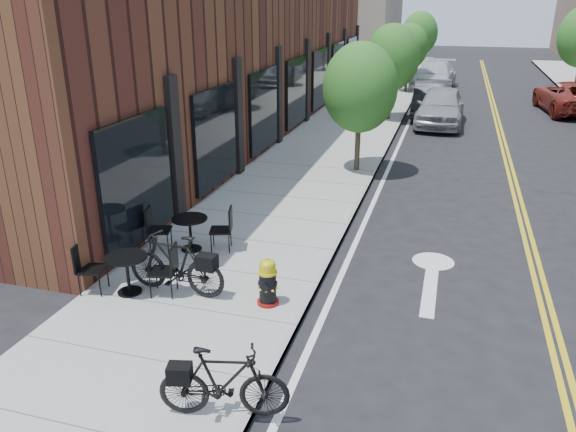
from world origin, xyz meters
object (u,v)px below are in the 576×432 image
(bistro_set_b, at_px, (127,269))
(bistro_set_c, at_px, (190,229))
(parked_car_a, at_px, (441,106))
(parked_car_far, at_px, (570,97))
(fire_hydrant, at_px, (268,282))
(bicycle_left, at_px, (176,264))
(parked_car_b, at_px, (432,98))
(bicycle_right, at_px, (224,383))
(parked_car_c, at_px, (434,76))

(bistro_set_b, distance_m, bistro_set_c, 2.02)
(parked_car_a, relative_size, parked_car_far, 0.89)
(fire_hydrant, bearing_deg, bicycle_left, 175.63)
(parked_car_b, bearing_deg, bicycle_left, -101.40)
(bicycle_right, xyz_separation_m, bistro_set_b, (-2.87, 2.47, -0.03))
(parked_car_b, height_order, parked_car_c, parked_car_c)
(bicycle_right, relative_size, bistro_set_c, 0.94)
(bistro_set_b, relative_size, bistro_set_c, 1.01)
(bistro_set_b, bearing_deg, bistro_set_c, 70.20)
(fire_hydrant, bearing_deg, parked_car_c, 79.61)
(bicycle_right, relative_size, parked_car_c, 0.30)
(bistro_set_b, xyz_separation_m, parked_car_c, (3.98, 26.81, 0.20))
(parked_car_a, bearing_deg, fire_hydrant, -96.20)
(bistro_set_b, relative_size, parked_car_c, 0.32)
(bicycle_left, xyz_separation_m, bistro_set_b, (-0.83, -0.25, -0.10))
(bicycle_left, height_order, bicycle_right, bicycle_left)
(parked_car_a, xyz_separation_m, parked_car_c, (-0.76, 10.09, -0.00))
(bistro_set_c, distance_m, parked_car_b, 17.31)
(fire_hydrant, distance_m, bistro_set_c, 2.80)
(parked_car_a, xyz_separation_m, parked_car_b, (-0.44, 2.12, -0.02))
(parked_car_far, bearing_deg, bistro_set_b, 56.83)
(bicycle_right, height_order, parked_car_far, parked_car_far)
(parked_car_b, bearing_deg, bistro_set_b, -103.68)
(parked_car_c, bearing_deg, parked_car_a, -81.01)
(fire_hydrant, height_order, parked_car_far, parked_car_far)
(parked_car_c, xyz_separation_m, parked_car_far, (6.47, -5.53, -0.06))
(bistro_set_c, relative_size, parked_car_c, 0.32)
(parked_car_b, bearing_deg, parked_car_c, 91.46)
(bistro_set_b, xyz_separation_m, parked_car_b, (4.30, 18.83, 0.18))
(fire_hydrant, bearing_deg, parked_car_far, 62.03)
(fire_hydrant, distance_m, bicycle_left, 1.69)
(parked_car_far, bearing_deg, parked_car_b, 14.68)
(fire_hydrant, xyz_separation_m, parked_car_a, (2.23, 16.38, 0.26))
(bistro_set_c, bearing_deg, bicycle_left, -88.28)
(bicycle_right, height_order, parked_car_b, parked_car_b)
(fire_hydrant, height_order, bicycle_left, bicycle_left)
(bicycle_left, bearing_deg, parked_car_far, 158.67)
(fire_hydrant, height_order, bistro_set_c, bistro_set_c)
(parked_car_c, bearing_deg, bistro_set_b, -93.78)
(bistro_set_c, xyz_separation_m, parked_car_far, (10.19, 19.28, 0.14))
(parked_car_a, bearing_deg, parked_car_far, 40.20)
(bicycle_right, distance_m, parked_car_b, 21.35)
(bistro_set_b, bearing_deg, bicycle_right, -53.10)
(bicycle_right, xyz_separation_m, bistro_set_c, (-2.60, 4.47, -0.03))
(bicycle_right, bearing_deg, parked_car_b, -17.44)
(bicycle_right, bearing_deg, bistro_set_b, 35.67)
(parked_car_c, bearing_deg, parked_car_b, -83.05)
(bistro_set_c, height_order, parked_car_a, parked_car_a)
(bicycle_left, distance_m, bistro_set_b, 0.87)
(bicycle_left, xyz_separation_m, parked_car_far, (9.63, 21.03, 0.04))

